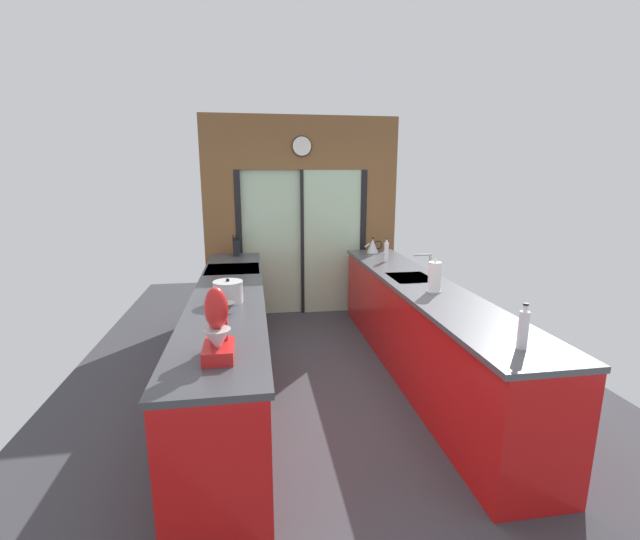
% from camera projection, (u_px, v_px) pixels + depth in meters
% --- Properties ---
extents(ground_plane, '(5.04, 7.60, 0.02)m').
position_uv_depth(ground_plane, '(323.00, 366.00, 4.46)').
color(ground_plane, '#38383D').
extents(back_wall_unit, '(2.64, 0.12, 2.70)m').
position_uv_depth(back_wall_unit, '(302.00, 205.00, 5.86)').
color(back_wall_unit, brown).
rests_on(back_wall_unit, ground_plane).
extents(left_counter_run, '(0.62, 3.80, 0.92)m').
position_uv_depth(left_counter_run, '(230.00, 346.00, 3.77)').
color(left_counter_run, red).
rests_on(left_counter_run, ground_plane).
extents(right_counter_run, '(0.62, 3.80, 0.92)m').
position_uv_depth(right_counter_run, '(420.00, 328.00, 4.21)').
color(right_counter_run, red).
rests_on(right_counter_run, ground_plane).
extents(sink_faucet, '(0.19, 0.02, 0.24)m').
position_uv_depth(sink_faucet, '(427.00, 261.00, 4.34)').
color(sink_faucet, '#B7BABC').
rests_on(sink_faucet, right_counter_run).
extents(oven_range, '(0.60, 0.60, 0.92)m').
position_uv_depth(oven_range, '(235.00, 309.00, 4.85)').
color(oven_range, '#B7BABC').
rests_on(oven_range, ground_plane).
extents(mixing_bowl_near, '(0.14, 0.14, 0.09)m').
position_uv_depth(mixing_bowl_near, '(226.00, 308.00, 3.20)').
color(mixing_bowl_near, '#514C47').
rests_on(mixing_bowl_near, left_counter_run).
extents(mixing_bowl_far, '(0.17, 0.17, 0.07)m').
position_uv_depth(mixing_bowl_far, '(230.00, 288.00, 3.79)').
color(mixing_bowl_far, silver).
rests_on(mixing_bowl_far, left_counter_run).
extents(knife_block, '(0.09, 0.14, 0.27)m').
position_uv_depth(knife_block, '(236.00, 248.00, 5.48)').
color(knife_block, black).
rests_on(knife_block, left_counter_run).
extents(stand_mixer, '(0.17, 0.27, 0.42)m').
position_uv_depth(stand_mixer, '(218.00, 331.00, 2.40)').
color(stand_mixer, red).
rests_on(stand_mixer, left_counter_run).
extents(stock_pot, '(0.24, 0.24, 0.20)m').
position_uv_depth(stock_pot, '(228.00, 292.00, 3.49)').
color(stock_pot, '#B7BABC').
rests_on(stock_pot, left_counter_run).
extents(kettle, '(0.24, 0.16, 0.21)m').
position_uv_depth(kettle, '(373.00, 246.00, 5.69)').
color(kettle, '#B7BABC').
rests_on(kettle, right_counter_run).
extents(soap_bottle_near, '(0.06, 0.06, 0.28)m').
position_uv_depth(soap_bottle_near, '(523.00, 329.00, 2.55)').
color(soap_bottle_near, silver).
rests_on(soap_bottle_near, right_counter_run).
extents(soap_bottle_far, '(0.06, 0.06, 0.28)m').
position_uv_depth(soap_bottle_far, '(386.00, 251.00, 5.12)').
color(soap_bottle_far, silver).
rests_on(soap_bottle_far, right_counter_run).
extents(paper_towel_roll, '(0.13, 0.13, 0.30)m').
position_uv_depth(paper_towel_roll, '(434.00, 277.00, 3.78)').
color(paper_towel_roll, '#B7BABC').
rests_on(paper_towel_roll, right_counter_run).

